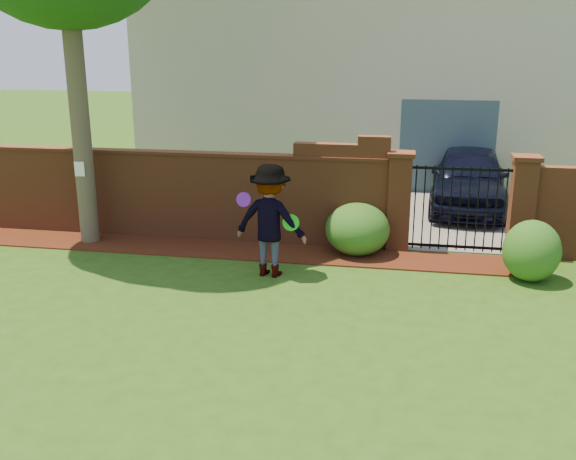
% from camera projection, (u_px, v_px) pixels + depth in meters
% --- Properties ---
extents(ground, '(80.00, 80.00, 0.01)m').
position_uv_depth(ground, '(217.00, 327.00, 9.09)').
color(ground, '#294E13').
rests_on(ground, ground).
extents(mulch_bed, '(11.10, 1.08, 0.03)m').
position_uv_depth(mulch_bed, '(218.00, 249.00, 12.40)').
color(mulch_bed, '#3C170B').
rests_on(mulch_bed, ground).
extents(brick_wall, '(8.70, 0.31, 2.16)m').
position_uv_depth(brick_wall, '(175.00, 193.00, 12.95)').
color(brick_wall, brown).
rests_on(brick_wall, ground).
extents(pillar_left, '(0.50, 0.50, 1.88)m').
position_uv_depth(pillar_left, '(399.00, 201.00, 12.17)').
color(pillar_left, brown).
rests_on(pillar_left, ground).
extents(pillar_right, '(0.50, 0.50, 1.88)m').
position_uv_depth(pillar_right, '(522.00, 206.00, 11.79)').
color(pillar_right, brown).
rests_on(pillar_right, ground).
extents(iron_gate, '(1.78, 0.03, 1.60)m').
position_uv_depth(iron_gate, '(459.00, 209.00, 12.01)').
color(iron_gate, black).
rests_on(iron_gate, ground).
extents(driveway, '(3.20, 8.00, 0.01)m').
position_uv_depth(driveway, '(446.00, 202.00, 16.02)').
color(driveway, slate).
rests_on(driveway, ground).
extents(house, '(12.40, 6.40, 6.30)m').
position_uv_depth(house, '(361.00, 64.00, 19.34)').
color(house, beige).
rests_on(house, ground).
extents(car, '(2.06, 4.38, 1.45)m').
position_uv_depth(car, '(469.00, 180.00, 15.03)').
color(car, black).
rests_on(car, ground).
extents(paper_notice, '(0.20, 0.01, 0.28)m').
position_uv_depth(paper_notice, '(79.00, 169.00, 12.32)').
color(paper_notice, white).
rests_on(paper_notice, tree).
extents(shrub_left, '(1.19, 1.19, 0.97)m').
position_uv_depth(shrub_left, '(357.00, 229.00, 12.02)').
color(shrub_left, '#1B5419').
rests_on(shrub_left, ground).
extents(shrub_middle, '(0.94, 0.94, 1.03)m').
position_uv_depth(shrub_middle, '(532.00, 251.00, 10.71)').
color(shrub_middle, '#1B5419').
rests_on(shrub_middle, ground).
extents(man, '(1.33, 0.89, 1.91)m').
position_uv_depth(man, '(269.00, 221.00, 10.81)').
color(man, gray).
rests_on(man, ground).
extents(frisbee_purple, '(0.25, 0.08, 0.25)m').
position_uv_depth(frisbee_purple, '(244.00, 200.00, 10.74)').
color(frisbee_purple, purple).
rests_on(frisbee_purple, man).
extents(frisbee_green, '(0.28, 0.07, 0.28)m').
position_uv_depth(frisbee_green, '(291.00, 223.00, 10.64)').
color(frisbee_green, '#17AF1A').
rests_on(frisbee_green, man).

